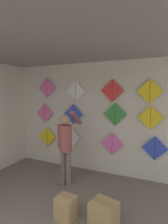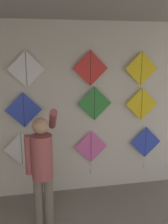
# 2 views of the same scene
# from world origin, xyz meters

# --- Properties ---
(back_panel) EXTENTS (5.29, 0.06, 2.80)m
(back_panel) POSITION_xyz_m (0.00, 3.45, 1.40)
(back_panel) COLOR beige
(back_panel) RESTS_ON ground
(ceiling_slab) EXTENTS (5.29, 4.22, 0.04)m
(ceiling_slab) POSITION_xyz_m (0.00, 1.71, 2.82)
(ceiling_slab) COLOR gray
(shopkeeper) EXTENTS (0.42, 0.56, 1.67)m
(shopkeeper) POSITION_xyz_m (-0.29, 2.52, 0.94)
(shopkeeper) COLOR #726656
(shopkeeper) RESTS_ON ground
(cardboard_box) EXTENTS (0.46, 0.41, 0.38)m
(cardboard_box) POSITION_xyz_m (0.84, 1.68, 0.18)
(cardboard_box) COLOR tan
(cardboard_box) RESTS_ON ground
(cardboard_box_spare) EXTENTS (0.33, 0.29, 0.39)m
(cardboard_box_spare) POSITION_xyz_m (0.25, 1.55, 0.19)
(cardboard_box_spare) COLOR tan
(cardboard_box_spare) RESTS_ON ground
(kite_0) EXTENTS (0.55, 0.01, 0.55)m
(kite_0) POSITION_xyz_m (-1.37, 3.36, 0.78)
(kite_0) COLOR yellow
(kite_1) EXTENTS (0.55, 0.01, 0.55)m
(kite_1) POSITION_xyz_m (-0.59, 3.36, 0.84)
(kite_1) COLOR white
(kite_2) EXTENTS (0.55, 0.04, 0.76)m
(kite_2) POSITION_xyz_m (0.53, 3.36, 0.76)
(kite_2) COLOR pink
(kite_3) EXTENTS (0.55, 0.04, 0.76)m
(kite_3) POSITION_xyz_m (1.51, 3.36, 0.77)
(kite_3) COLOR blue
(kite_4) EXTENTS (0.55, 0.01, 0.55)m
(kite_4) POSITION_xyz_m (-1.45, 3.36, 1.46)
(kite_4) COLOR pink
(kite_5) EXTENTS (0.55, 0.01, 0.55)m
(kite_5) POSITION_xyz_m (-0.52, 3.36, 1.47)
(kite_5) COLOR blue
(kite_6) EXTENTS (0.55, 0.01, 0.55)m
(kite_6) POSITION_xyz_m (0.59, 3.36, 1.53)
(kite_6) COLOR #338C38
(kite_7) EXTENTS (0.55, 0.01, 0.55)m
(kite_7) POSITION_xyz_m (1.39, 3.36, 1.49)
(kite_7) COLOR yellow
(kite_8) EXTENTS (0.55, 0.01, 0.55)m
(kite_8) POSITION_xyz_m (-1.34, 3.36, 2.18)
(kite_8) COLOR pink
(kite_9) EXTENTS (0.55, 0.01, 0.55)m
(kite_9) POSITION_xyz_m (-0.45, 3.36, 2.09)
(kite_9) COLOR white
(kite_10) EXTENTS (0.55, 0.01, 0.55)m
(kite_10) POSITION_xyz_m (0.52, 3.36, 2.09)
(kite_10) COLOR red
(kite_11) EXTENTS (0.55, 0.01, 0.55)m
(kite_11) POSITION_xyz_m (1.35, 3.36, 2.07)
(kite_11) COLOR yellow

